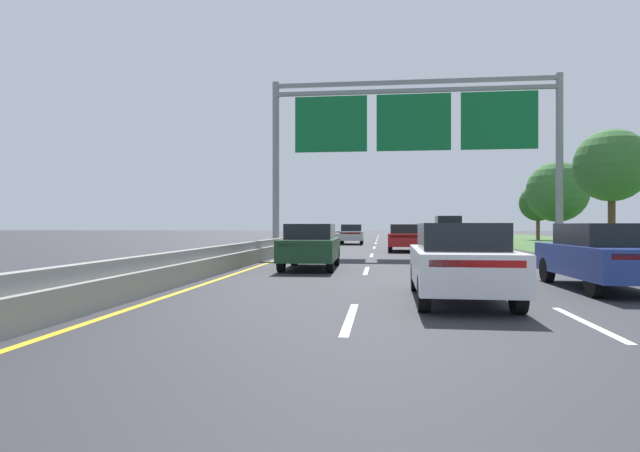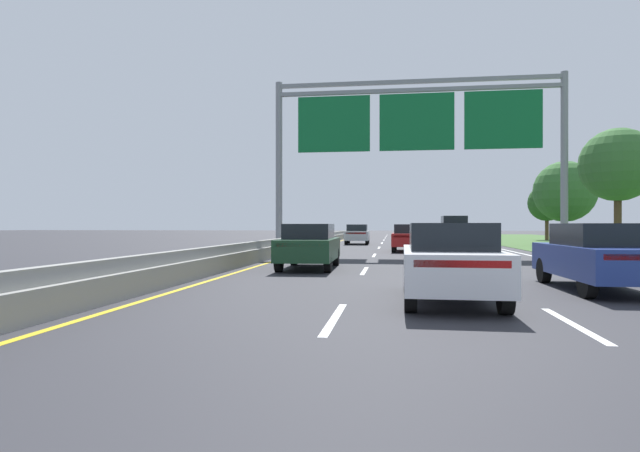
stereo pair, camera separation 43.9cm
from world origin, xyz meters
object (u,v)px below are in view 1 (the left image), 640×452
(pickup_truck_black, at_px, (450,231))
(car_silver_left_lane_sedan, at_px, (352,234))
(roadside_tree_distant, at_px, (538,203))
(car_white_centre_lane_sedan, at_px, (460,260))
(car_blue_right_lane_sedan, at_px, (603,255))
(roadside_tree_mid, at_px, (612,166))
(car_red_centre_lane_sedan, at_px, (404,237))
(roadside_tree_far, at_px, (557,192))
(overhead_sign_gantry, at_px, (413,129))
(car_darkgreen_left_lane_sedan, at_px, (311,245))

(pickup_truck_black, xyz_separation_m, car_silver_left_lane_sedan, (-7.29, 2.94, -0.26))
(roadside_tree_distant, bearing_deg, car_white_centre_lane_sedan, -107.61)
(car_blue_right_lane_sedan, distance_m, roadside_tree_mid, 17.23)
(car_red_centre_lane_sedan, xyz_separation_m, car_silver_left_lane_sedan, (-3.70, 10.91, 0.00))
(pickup_truck_black, height_order, car_red_centre_lane_sedan, pickup_truck_black)
(roadside_tree_distant, bearing_deg, roadside_tree_far, -100.90)
(pickup_truck_black, height_order, roadside_tree_far, roadside_tree_far)
(overhead_sign_gantry, height_order, pickup_truck_black, overhead_sign_gantry)
(overhead_sign_gantry, xyz_separation_m, car_silver_left_lane_sedan, (-4.04, 14.02, -5.73))
(car_darkgreen_left_lane_sedan, height_order, roadside_tree_distant, roadside_tree_distant)
(car_white_centre_lane_sedan, distance_m, car_blue_right_lane_sedan, 4.29)
(pickup_truck_black, xyz_separation_m, roadside_tree_mid, (6.88, -10.35, 3.51))
(pickup_truck_black, bearing_deg, car_white_centre_lane_sedan, 172.42)
(pickup_truck_black, relative_size, car_white_centre_lane_sedan, 1.23)
(car_white_centre_lane_sedan, bearing_deg, roadside_tree_distant, -16.67)
(car_red_centre_lane_sedan, bearing_deg, car_silver_left_lane_sedan, 20.31)
(car_silver_left_lane_sedan, bearing_deg, roadside_tree_mid, -134.20)
(car_silver_left_lane_sedan, bearing_deg, car_darkgreen_left_lane_sedan, 178.79)
(roadside_tree_mid, height_order, roadside_tree_distant, roadside_tree_mid)
(car_red_centre_lane_sedan, bearing_deg, roadside_tree_mid, -101.25)
(overhead_sign_gantry, xyz_separation_m, roadside_tree_distant, (14.11, 27.65, -2.80))
(car_white_centre_lane_sedan, distance_m, car_silver_left_lane_sedan, 31.29)
(car_darkgreen_left_lane_sedan, xyz_separation_m, roadside_tree_distant, (18.23, 37.30, 2.94))
(pickup_truck_black, bearing_deg, roadside_tree_far, -79.95)
(car_red_centre_lane_sedan, height_order, car_silver_left_lane_sedan, same)
(car_darkgreen_left_lane_sedan, bearing_deg, roadside_tree_distant, -27.43)
(pickup_truck_black, xyz_separation_m, car_red_centre_lane_sedan, (-3.59, -7.96, -0.26))
(car_silver_left_lane_sedan, height_order, roadside_tree_distant, roadside_tree_distant)
(overhead_sign_gantry, bearing_deg, pickup_truck_black, 73.66)
(car_darkgreen_left_lane_sedan, bearing_deg, overhead_sign_gantry, -24.48)
(car_red_centre_lane_sedan, height_order, car_darkgreen_left_lane_sedan, same)
(car_white_centre_lane_sedan, relative_size, roadside_tree_mid, 0.69)
(pickup_truck_black, distance_m, car_white_centre_lane_sedan, 28.29)
(overhead_sign_gantry, bearing_deg, car_red_centre_lane_sedan, 96.28)
(pickup_truck_black, relative_size, roadside_tree_distant, 0.97)
(car_silver_left_lane_sedan, bearing_deg, roadside_tree_far, -96.32)
(car_blue_right_lane_sedan, bearing_deg, overhead_sign_gantry, 12.53)
(overhead_sign_gantry, relative_size, pickup_truck_black, 2.77)
(roadside_tree_far, bearing_deg, car_blue_right_lane_sedan, -105.59)
(car_blue_right_lane_sedan, height_order, roadside_tree_far, roadside_tree_far)
(pickup_truck_black, bearing_deg, roadside_tree_distant, -34.09)
(roadside_tree_mid, bearing_deg, pickup_truck_black, 123.61)
(roadside_tree_mid, xyz_separation_m, roadside_tree_distant, (3.99, 26.92, -0.82))
(overhead_sign_gantry, height_order, roadside_tree_mid, overhead_sign_gantry)
(car_silver_left_lane_sedan, height_order, roadside_tree_far, roadside_tree_far)
(car_blue_right_lane_sedan, height_order, roadside_tree_mid, roadside_tree_mid)
(overhead_sign_gantry, relative_size, roadside_tree_distant, 2.68)
(car_blue_right_lane_sedan, distance_m, roadside_tree_far, 28.58)
(car_silver_left_lane_sedan, xyz_separation_m, car_darkgreen_left_lane_sedan, (-0.07, -23.67, 0.00))
(car_red_centre_lane_sedan, bearing_deg, car_white_centre_lane_sedan, -177.65)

